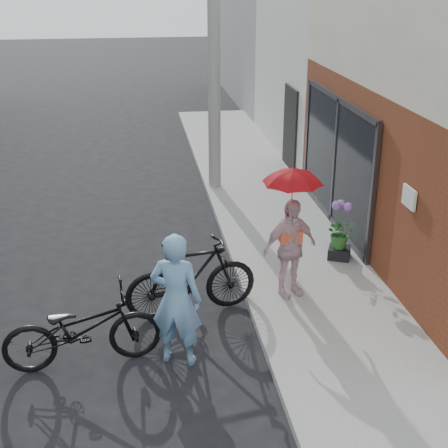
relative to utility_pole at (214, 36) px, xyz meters
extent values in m
plane|color=black|center=(-1.10, -6.00, -3.50)|extent=(80.00, 80.00, 0.00)
cube|color=gray|center=(1.00, -4.00, -3.44)|extent=(2.20, 24.00, 0.12)
cube|color=#9E9E99|center=(-0.16, -4.00, -3.44)|extent=(0.12, 24.00, 0.12)
cube|color=black|center=(2.06, -2.50, -2.14)|extent=(0.06, 3.80, 2.40)
cube|color=white|center=(2.06, -5.80, -1.68)|extent=(0.04, 0.40, 0.30)
cube|color=silver|center=(6.10, 3.00, 0.00)|extent=(8.00, 6.00, 7.00)
cube|color=gray|center=(6.10, 10.00, 0.00)|extent=(8.00, 8.00, 7.00)
cylinder|color=#9E9E99|center=(0.00, 0.00, 0.00)|extent=(0.28, 0.28, 7.00)
imported|color=#75A6D0|center=(-1.39, -6.70, -2.57)|extent=(0.79, 0.65, 1.86)
imported|color=black|center=(-2.62, -6.59, -2.96)|extent=(2.11, 0.93, 1.08)
imported|color=black|center=(-1.08, -5.49, -2.90)|extent=(2.08, 0.89, 1.21)
imported|color=beige|center=(0.45, -5.33, -2.59)|extent=(1.00, 0.66, 1.58)
imported|color=red|center=(0.45, -5.33, -1.42)|extent=(0.86, 0.86, 0.75)
cube|color=black|center=(1.66, -4.19, -3.28)|extent=(0.49, 0.49, 0.20)
imported|color=#2E6F2C|center=(1.66, -4.19, -2.91)|extent=(0.50, 0.43, 0.55)
camera|label=1|loc=(-1.80, -13.74, 1.41)|focal=50.00mm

